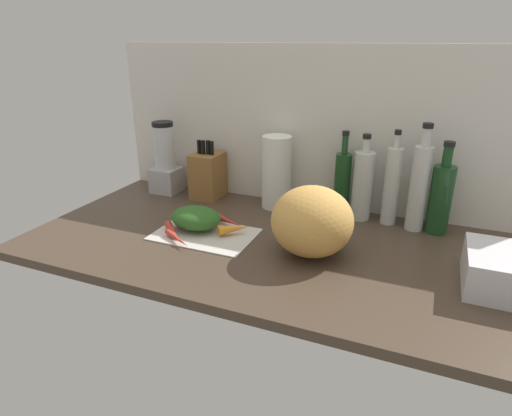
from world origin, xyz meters
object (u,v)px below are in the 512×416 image
(carrot_5, at_px, (188,220))
(carrot_6, at_px, (181,225))
(carrot_2, at_px, (191,222))
(bottle_1, at_px, (362,185))
(carrot_7, at_px, (234,229))
(blender_appliance, at_px, (165,162))
(bottle_4, at_px, (441,197))
(carrot_4, at_px, (173,232))
(carrot_8, at_px, (195,226))
(cutting_board, at_px, (205,234))
(winter_squash, at_px, (312,221))
(bottle_2, at_px, (392,185))
(bottle_0, at_px, (342,183))
(knife_block, at_px, (208,175))
(paper_towel_roll, at_px, (276,172))
(carrot_3, at_px, (224,219))
(carrot_1, at_px, (212,223))
(bottle_3, at_px, (419,186))
(carrot_0, at_px, (177,239))

(carrot_5, height_order, carrot_6, carrot_6)
(carrot_2, bearing_deg, bottle_1, 30.72)
(carrot_7, height_order, blender_appliance, blender_appliance)
(carrot_7, bearing_deg, bottle_4, 25.40)
(carrot_4, xyz_separation_m, carrot_8, (0.04, 0.07, -0.00))
(cutting_board, xyz_separation_m, winter_squash, (0.36, 0.01, 0.10))
(bottle_2, bearing_deg, bottle_0, 174.76)
(carrot_5, relative_size, blender_appliance, 0.50)
(winter_squash, distance_m, bottle_2, 0.39)
(winter_squash, bearing_deg, cutting_board, -178.87)
(carrot_2, bearing_deg, bottle_2, 26.26)
(carrot_7, height_order, knife_block, knife_block)
(bottle_1, bearing_deg, paper_towel_roll, -178.63)
(carrot_3, bearing_deg, bottle_0, 36.96)
(carrot_3, distance_m, knife_block, 0.32)
(carrot_1, height_order, carrot_6, same)
(knife_block, bearing_deg, bottle_1, 1.20)
(blender_appliance, bearing_deg, bottle_4, -0.09)
(paper_towel_roll, distance_m, bottle_1, 0.32)
(carrot_2, relative_size, bottle_4, 0.52)
(paper_towel_roll, height_order, bottle_2, bottle_2)
(knife_block, bearing_deg, cutting_board, -63.42)
(carrot_7, height_order, bottle_3, bottle_3)
(knife_block, distance_m, bottle_3, 0.81)
(carrot_4, relative_size, carrot_6, 1.45)
(cutting_board, distance_m, carrot_4, 0.11)
(cutting_board, distance_m, carrot_5, 0.10)
(bottle_2, bearing_deg, carrot_6, -151.67)
(winter_squash, relative_size, bottle_2, 0.74)
(bottle_3, bearing_deg, blender_appliance, 179.75)
(bottle_1, distance_m, bottle_3, 0.19)
(carrot_2, distance_m, knife_block, 0.32)
(carrot_3, xyz_separation_m, winter_squash, (0.34, -0.09, 0.08))
(carrot_5, distance_m, knife_block, 0.31)
(cutting_board, xyz_separation_m, bottle_2, (0.55, 0.34, 0.14))
(carrot_2, height_order, bottle_3, bottle_3)
(carrot_3, relative_size, carrot_7, 1.71)
(carrot_1, height_order, bottle_2, bottle_2)
(blender_appliance, bearing_deg, bottle_1, 1.32)
(carrot_4, bearing_deg, blender_appliance, 125.80)
(winter_squash, bearing_deg, carrot_0, -166.28)
(bottle_4, bearing_deg, bottle_1, 175.48)
(carrot_0, relative_size, carrot_4, 0.88)
(carrot_5, bearing_deg, bottle_1, 29.61)
(winter_squash, distance_m, bottle_0, 0.35)
(blender_appliance, xyz_separation_m, bottle_3, (1.01, -0.00, 0.03))
(carrot_5, height_order, paper_towel_roll, paper_towel_roll)
(carrot_1, relative_size, knife_block, 0.44)
(knife_block, xyz_separation_m, bottle_1, (0.62, 0.01, 0.03))
(winter_squash, height_order, paper_towel_roll, paper_towel_roll)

